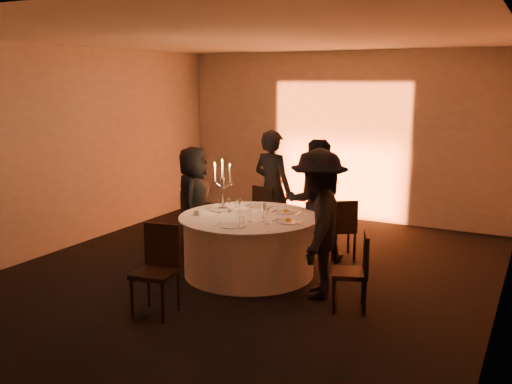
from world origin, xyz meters
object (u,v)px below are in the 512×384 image
at_px(guest_right, 318,224).
at_px(guest_left, 194,200).
at_px(guest_back_right, 315,201).
at_px(coffee_cup, 197,213).
at_px(chair_right, 356,267).
at_px(banquet_table, 249,245).
at_px(chair_back_left, 267,212).
at_px(chair_front, 158,264).
at_px(candelabra, 223,192).
at_px(guest_back_left, 272,189).
at_px(chair_back_right, 342,226).
at_px(chair_left, 189,213).

bearing_deg(guest_right, guest_left, -126.04).
xyz_separation_m(guest_back_right, coffee_cup, (-1.17, -1.19, -0.05)).
xyz_separation_m(chair_right, guest_left, (-2.75, 0.98, 0.30)).
bearing_deg(chair_right, guest_back_right, -163.63).
bearing_deg(chair_right, banquet_table, -127.96).
xyz_separation_m(banquet_table, chair_back_left, (-0.37, 1.30, 0.13)).
xyz_separation_m(chair_back_left, chair_front, (0.10, -2.86, 0.03)).
bearing_deg(candelabra, guest_right, -18.14).
bearing_deg(guest_back_left, chair_back_left, 8.63).
relative_size(guest_left, guest_back_left, 0.88).
bearing_deg(guest_back_right, guest_right, 82.73).
bearing_deg(chair_back_right, guest_back_right, 2.44).
distance_m(chair_front, guest_right, 1.86).
bearing_deg(chair_front, chair_left, 107.85).
bearing_deg(guest_right, candelabra, -124.90).
bearing_deg(coffee_cup, chair_right, -6.69).
bearing_deg(guest_left, chair_right, -131.22).
distance_m(chair_back_left, chair_front, 2.86).
height_order(chair_right, guest_left, guest_left).
distance_m(guest_back_left, guest_back_right, 0.91).
distance_m(chair_left, candelabra, 1.30).
bearing_deg(chair_back_right, coffee_cup, 9.85).
bearing_deg(chair_back_right, guest_left, -14.52).
distance_m(banquet_table, chair_back_right, 1.45).
xyz_separation_m(guest_left, guest_back_left, (0.86, 0.84, 0.10)).
relative_size(guest_back_right, guest_right, 0.98).
xyz_separation_m(chair_right, chair_front, (-1.88, -1.04, 0.06)).
xyz_separation_m(banquet_table, chair_right, (1.60, -0.53, 0.10)).
bearing_deg(banquet_table, guest_back_right, 59.64).
xyz_separation_m(chair_right, guest_back_left, (-1.89, 1.82, 0.40)).
height_order(guest_back_left, guest_right, guest_back_left).
bearing_deg(chair_back_left, chair_right, 151.65).
relative_size(chair_left, guest_right, 0.49).
relative_size(chair_left, guest_left, 0.54).
distance_m(chair_left, guest_right, 2.85).
bearing_deg(banquet_table, candelabra, 158.98).
bearing_deg(guest_back_left, coffee_cup, 90.44).
bearing_deg(guest_back_right, chair_back_left, -52.35).
relative_size(chair_back_left, candelabra, 1.33).
height_order(banquet_table, guest_back_right, guest_back_right).
relative_size(chair_back_left, chair_back_right, 1.08).
distance_m(chair_front, guest_left, 2.21).
bearing_deg(chair_front, guest_left, 104.32).
height_order(chair_front, guest_right, guest_right).
bearing_deg(guest_right, chair_right, 52.14).
distance_m(chair_back_right, guest_left, 2.15).
height_order(chair_back_right, chair_right, chair_right).
bearing_deg(chair_front, chair_back_right, 58.36).
xyz_separation_m(chair_right, guest_right, (-0.53, 0.20, 0.38)).
bearing_deg(guest_left, banquet_table, -133.17).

